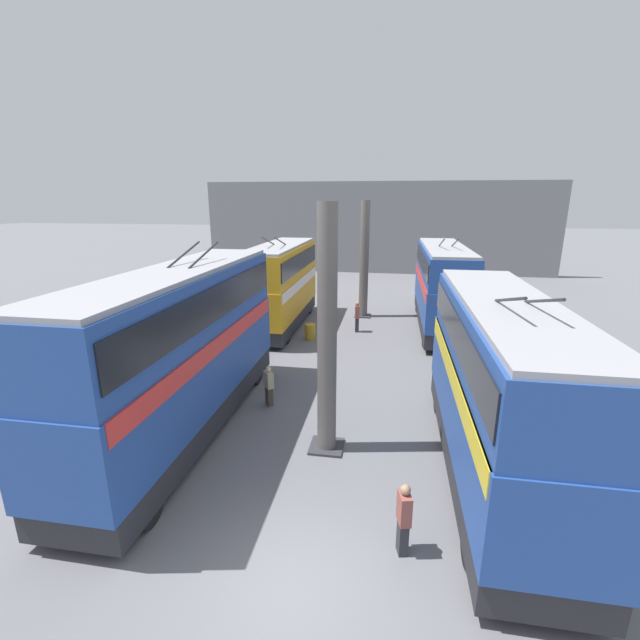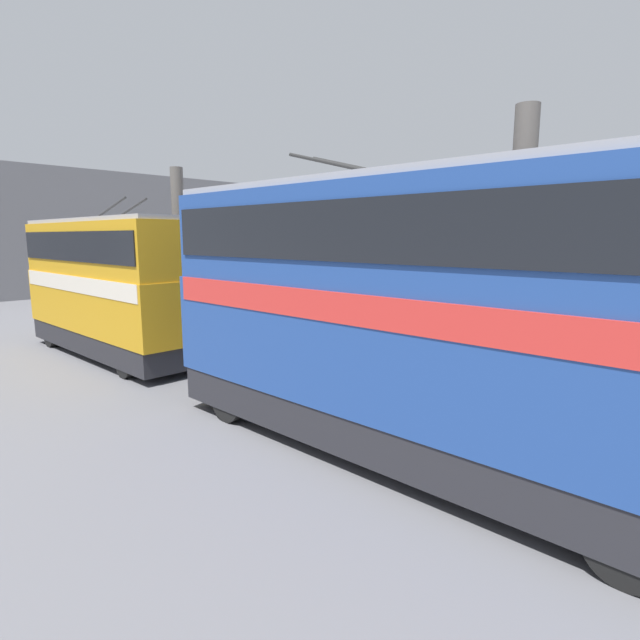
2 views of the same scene
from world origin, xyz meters
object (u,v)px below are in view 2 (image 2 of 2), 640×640
at_px(bus_right_mid, 400,303).
at_px(person_by_right_row, 373,375).
at_px(oil_drum, 200,344).
at_px(bus_left_far, 282,267).
at_px(bus_left_near, 593,284).
at_px(person_aisle_midway, 225,317).
at_px(bus_right_far, 110,280).

relative_size(bus_right_mid, person_by_right_row, 7.26).
bearing_deg(oil_drum, bus_left_far, -64.43).
xyz_separation_m(bus_left_near, person_aisle_midway, (12.81, 4.82, -1.90)).
bearing_deg(person_by_right_row, bus_right_far, -118.54).
height_order(bus_left_near, bus_right_mid, bus_right_mid).
bearing_deg(bus_left_near, person_aisle_midway, 20.62).
height_order(bus_left_far, person_by_right_row, bus_left_far).
distance_m(bus_left_far, bus_right_mid, 16.65).
bearing_deg(bus_left_far, person_by_right_row, 147.61).
xyz_separation_m(bus_right_mid, person_by_right_row, (2.22, -2.16, -2.28)).
bearing_deg(bus_right_far, person_aisle_midway, -95.52).
relative_size(bus_left_near, bus_right_far, 1.04).
distance_m(bus_left_near, bus_right_far, 16.27).
distance_m(bus_left_far, person_by_right_row, 13.75).
bearing_deg(bus_right_far, bus_left_near, -144.52).
height_order(bus_left_near, person_aisle_midway, bus_left_near).
bearing_deg(bus_left_near, bus_right_far, 35.48).
relative_size(bus_right_mid, person_aisle_midway, 6.22).
xyz_separation_m(bus_left_near, bus_left_far, (14.49, 0.00, -0.06)).
relative_size(bus_left_far, person_aisle_midway, 5.79).
bearing_deg(oil_drum, person_aisle_midway, -53.69).
height_order(bus_right_mid, person_aisle_midway, bus_right_mid).
xyz_separation_m(bus_right_far, person_by_right_row, (-10.25, -2.16, -1.99)).
bearing_deg(person_by_right_row, bus_left_far, -162.81).
relative_size(person_by_right_row, oil_drum, 1.81).
relative_size(bus_right_far, person_by_right_row, 6.10).
height_order(bus_left_near, bus_right_far, bus_left_near).
height_order(bus_right_mid, oil_drum, bus_right_mid).
bearing_deg(bus_left_far, person_aisle_midway, 109.24).
xyz_separation_m(bus_left_far, person_aisle_midway, (-1.68, 4.82, -1.84)).
relative_size(bus_right_far, person_aisle_midway, 5.22).
bearing_deg(bus_right_mid, person_aisle_midway, -21.04).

